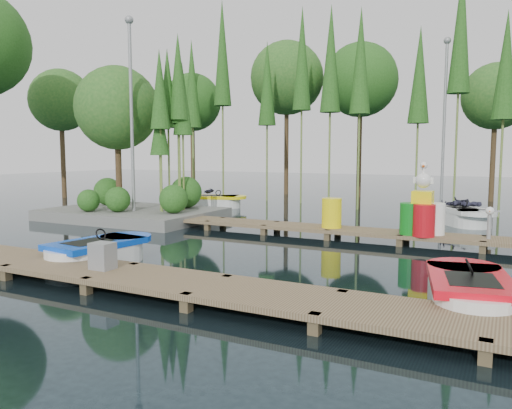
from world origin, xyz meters
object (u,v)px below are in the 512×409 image
at_px(boat_red, 469,294).
at_px(island, 130,134).
at_px(drum_cluster, 423,214).
at_px(boat_blue, 98,253).
at_px(utility_cabinet, 103,256).
at_px(boat_yellow_far, 216,201).
at_px(yellow_barrel, 332,213).

bearing_deg(boat_red, island, 141.94).
bearing_deg(drum_cluster, boat_blue, -137.28).
distance_m(boat_blue, utility_cabinet, 1.82).
xyz_separation_m(boat_blue, drum_cluster, (6.10, 5.63, 0.62)).
height_order(island, boat_yellow_far, island).
bearing_deg(island, boat_red, -26.86).
bearing_deg(utility_cabinet, drum_cluster, 55.13).
bearing_deg(boat_yellow_far, island, -100.24).
relative_size(yellow_barrel, drum_cluster, 0.44).
xyz_separation_m(utility_cabinet, drum_cluster, (4.77, 6.85, 0.32)).
distance_m(island, boat_red, 14.21).
height_order(yellow_barrel, drum_cluster, drum_cluster).
distance_m(boat_blue, boat_yellow_far, 11.74).
height_order(boat_red, drum_cluster, drum_cluster).
bearing_deg(boat_red, boat_yellow_far, 125.30).
xyz_separation_m(boat_red, boat_yellow_far, (-11.41, 10.83, 0.02)).
bearing_deg(utility_cabinet, boat_blue, 137.48).
bearing_deg(utility_cabinet, boat_red, 13.41).
height_order(boat_blue, utility_cabinet, boat_blue).
distance_m(boat_blue, boat_red, 7.65).
distance_m(boat_blue, drum_cluster, 8.32).
xyz_separation_m(island, boat_yellow_far, (1.00, 4.54, -2.91)).
distance_m(boat_yellow_far, utility_cabinet, 13.35).
bearing_deg(boat_blue, drum_cluster, 50.08).
relative_size(island, yellow_barrel, 7.77).
bearing_deg(boat_red, drum_cluster, 94.92).
distance_m(boat_yellow_far, yellow_barrel, 9.03).
xyz_separation_m(island, boat_red, (12.41, -6.28, -2.92)).
xyz_separation_m(boat_blue, boat_red, (7.64, 0.29, 0.00)).
height_order(island, boat_red, island).
height_order(boat_blue, boat_yellow_far, boat_yellow_far).
distance_m(yellow_barrel, drum_cluster, 2.60).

